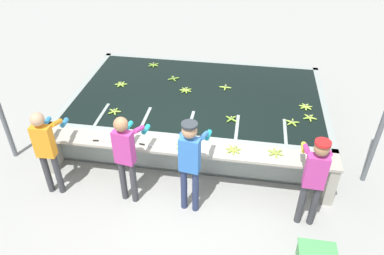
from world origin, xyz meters
The scene contains 22 objects.
ground_plane centered at (0.00, 0.00, 0.00)m, with size 80.00×80.00×0.00m, color #999993.
wash_tank centered at (0.00, 2.08, 0.41)m, with size 5.30×3.29×0.83m.
work_ledge centered at (0.00, 0.23, 0.61)m, with size 5.30×0.45×0.83m.
worker_0 centered at (-2.22, -0.35, 1.01)m, with size 0.42×0.72×1.67m.
worker_1 centered at (-0.85, -0.33, 1.04)m, with size 0.48×0.74×1.72m.
worker_2 centered at (0.22, -0.38, 1.09)m, with size 0.47×0.75×1.77m.
worker_3 centered at (2.12, -0.37, 1.01)m, with size 0.42×0.72×1.67m.
banana_bunch_floating_0 centered at (0.54, 2.40, 0.85)m, with size 0.28×0.28×0.08m.
banana_bunch_floating_1 centered at (2.25, 1.47, 0.85)m, with size 0.28×0.27×0.08m.
banana_bunch_floating_2 centered at (1.91, 1.25, 0.85)m, with size 0.27×0.27×0.08m.
banana_bunch_floating_3 centered at (0.76, 1.19, 0.85)m, with size 0.25×0.25×0.08m.
banana_bunch_floating_4 centered at (-1.54, 1.08, 0.85)m, with size 0.27×0.27×0.08m.
banana_bunch_floating_5 centered at (-1.76, 2.17, 0.85)m, with size 0.28×0.28×0.08m.
banana_bunch_floating_6 centered at (-0.66, 2.62, 0.85)m, with size 0.26×0.26×0.08m.
banana_bunch_floating_7 centered at (-0.30, 2.14, 0.85)m, with size 0.28×0.28×0.08m.
banana_bunch_floating_8 centered at (2.21, 1.86, 0.85)m, with size 0.28×0.28×0.08m.
banana_bunch_floating_9 centered at (-1.29, 3.24, 0.85)m, with size 0.28×0.28×0.08m.
banana_bunch_ledge_0 centered at (0.86, 0.24, 0.85)m, with size 0.28×0.28×0.08m.
banana_bunch_ledge_1 centered at (1.57, 0.28, 0.85)m, with size 0.27×0.28×0.08m.
banana_bunch_ledge_2 centered at (0.00, 0.20, 0.85)m, with size 0.28×0.28×0.08m.
knife_0 centered at (-1.49, 0.13, 0.84)m, with size 0.35×0.07×0.02m.
knife_1 centered at (-0.65, 0.14, 0.84)m, with size 0.35×0.07×0.02m.
Camera 1 is at (0.97, -4.80, 4.85)m, focal length 35.00 mm.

